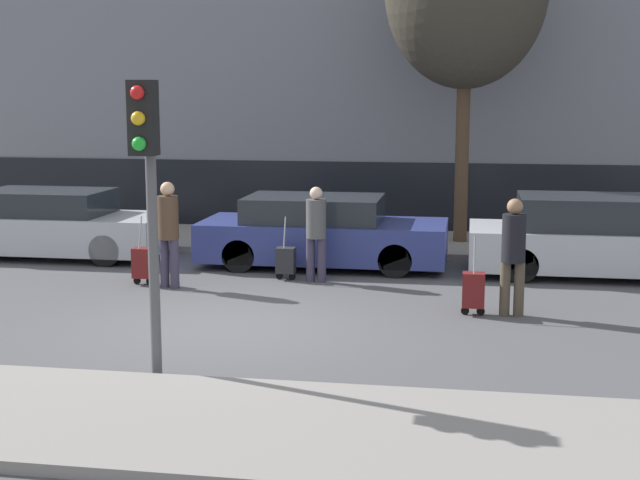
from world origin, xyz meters
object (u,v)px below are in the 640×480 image
object	(u,v)px
pedestrian_left	(168,228)
traffic_light	(147,168)
parked_car_1	(321,233)
trolley_right	(473,290)
parked_bicycle	(307,220)
parked_car_0	(53,225)
trolley_center	(286,260)
trolley_left	(143,263)
parked_car_2	(599,239)
pedestrian_right	(513,250)
pedestrian_center	(316,228)

from	to	relation	value
pedestrian_left	traffic_light	distance (m)	5.04
parked_car_1	trolley_right	xyz separation A→B (m)	(2.79, -3.33, -0.25)
pedestrian_left	parked_bicycle	world-z (taller)	pedestrian_left
trolley_right	traffic_light	world-z (taller)	traffic_light
parked_car_0	pedestrian_left	size ratio (longest dim) A/B	2.50
trolley_center	traffic_light	size ratio (longest dim) A/B	0.33
trolley_center	parked_car_0	bearing A→B (deg)	164.07
parked_car_1	trolley_left	distance (m)	3.44
parked_car_2	parked_bicycle	size ratio (longest dim) A/B	2.60
parked_car_0	parked_car_1	size ratio (longest dim) A/B	0.97
trolley_right	trolley_center	bearing A→B (deg)	148.15
trolley_left	trolley_right	bearing A→B (deg)	-12.30
parked_car_0	trolley_left	bearing A→B (deg)	-39.52
parked_car_1	pedestrian_right	world-z (taller)	pedestrian_right
traffic_light	trolley_left	bearing A→B (deg)	111.93
parked_car_0	parked_bicycle	xyz separation A→B (m)	(4.63, 2.49, -0.13)
parked_car_1	pedestrian_center	bearing A→B (deg)	-84.10
parked_car_0	pedestrian_left	distance (m)	4.00
trolley_center	trolley_right	size ratio (longest dim) A/B	0.95
parked_car_0	trolley_right	world-z (taller)	parked_car_0
parked_car_1	pedestrian_left	size ratio (longest dim) A/B	2.57
pedestrian_left	trolley_left	bearing A→B (deg)	-179.94
pedestrian_right	parked_bicycle	size ratio (longest dim) A/B	0.97
traffic_light	pedestrian_left	bearing A→B (deg)	106.87
pedestrian_left	traffic_light	xyz separation A→B (m)	(1.41, -4.63, 1.38)
parked_car_2	trolley_center	world-z (taller)	parked_car_2
parked_car_2	pedestrian_left	distance (m)	7.47
traffic_light	parked_bicycle	world-z (taller)	traffic_light
trolley_right	traffic_light	bearing A→B (deg)	-134.58
parked_car_1	pedestrian_left	distance (m)	3.17
trolley_right	parked_car_0	bearing A→B (deg)	157.37
parked_car_1	pedestrian_right	xyz separation A→B (m)	(3.34, -3.28, 0.35)
trolley_center	parked_car_1	bearing A→B (deg)	73.45
parked_car_0	pedestrian_right	size ratio (longest dim) A/B	2.57
pedestrian_left	pedestrian_right	size ratio (longest dim) A/B	1.03
trolley_left	trolley_right	xyz separation A→B (m)	(5.48, -1.19, 0.00)
trolley_left	parked_car_1	bearing A→B (deg)	38.43
parked_car_0	trolley_right	xyz separation A→B (m)	(8.15, -3.40, -0.26)
trolley_center	parked_bicycle	bearing A→B (deg)	94.88
trolley_right	traffic_light	distance (m)	5.44
pedestrian_right	traffic_light	bearing A→B (deg)	-142.87
parked_car_1	pedestrian_right	distance (m)	4.70
parked_car_2	parked_bicycle	world-z (taller)	parked_car_2
parked_car_2	parked_bicycle	bearing A→B (deg)	155.11
parked_car_0	pedestrian_center	world-z (taller)	pedestrian_center
parked_car_0	parked_car_2	world-z (taller)	parked_car_2
pedestrian_center	pedestrian_right	bearing A→B (deg)	-22.90
pedestrian_right	parked_bicycle	bearing A→B (deg)	120.35
parked_car_1	parked_car_2	distance (m)	4.97
trolley_left	trolley_right	world-z (taller)	trolley_right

